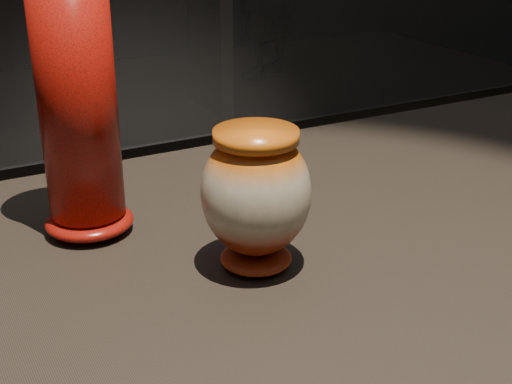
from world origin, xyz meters
TOP-DOWN VIEW (x-y plane):
  - main_vase at (-0.08, -0.00)m, footprint 0.13×0.13m
  - tall_vase at (-0.22, 0.17)m, footprint 0.14×0.14m
  - back_shelf at (0.55, 3.39)m, footprint 2.00×0.60m

SIDE VIEW (x-z plane):
  - back_shelf at x=0.55m, z-range 0.19..1.09m
  - main_vase at x=-0.08m, z-range 0.91..1.07m
  - tall_vase at x=-0.22m, z-range 0.89..1.24m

